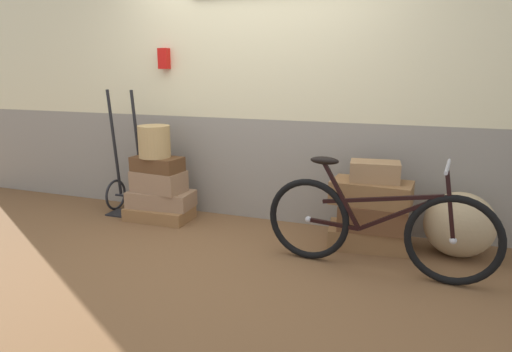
# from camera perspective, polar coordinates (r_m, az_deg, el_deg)

# --- Properties ---
(ground) EXTENTS (9.53, 5.20, 0.06)m
(ground) POSITION_cam_1_polar(r_m,az_deg,el_deg) (3.93, -4.21, -9.01)
(ground) COLOR brown
(station_building) EXTENTS (7.53, 0.74, 2.81)m
(station_building) POSITION_cam_1_polar(r_m,az_deg,el_deg) (4.41, 0.25, 12.69)
(station_building) COLOR gray
(station_building) RESTS_ON ground
(suitcase_0) EXTENTS (0.64, 0.39, 0.12)m
(suitcase_0) POSITION_cam_1_polar(r_m,az_deg,el_deg) (4.60, -12.16, -4.65)
(suitcase_0) COLOR olive
(suitcase_0) RESTS_ON ground
(suitcase_1) EXTENTS (0.66, 0.38, 0.16)m
(suitcase_1) POSITION_cam_1_polar(r_m,az_deg,el_deg) (4.58, -11.96, -2.86)
(suitcase_1) COLOR #937051
(suitcase_1) RESTS_ON suitcase_0
(suitcase_2) EXTENTS (0.53, 0.34, 0.21)m
(suitcase_2) POSITION_cam_1_polar(r_m,az_deg,el_deg) (4.54, -12.26, -0.64)
(suitcase_2) COLOR #937051
(suitcase_2) RESTS_ON suitcase_1
(suitcase_3) EXTENTS (0.51, 0.32, 0.14)m
(suitcase_3) POSITION_cam_1_polar(r_m,az_deg,el_deg) (4.50, -12.44, 1.49)
(suitcase_3) COLOR brown
(suitcase_3) RESTS_ON suitcase_2
(suitcase_4) EXTENTS (0.68, 0.45, 0.17)m
(suitcase_4) POSITION_cam_1_polar(r_m,az_deg,el_deg) (3.94, 13.98, -7.47)
(suitcase_4) COLOR olive
(suitcase_4) RESTS_ON ground
(suitcase_5) EXTENTS (0.57, 0.38, 0.21)m
(suitcase_5) POSITION_cam_1_polar(r_m,az_deg,el_deg) (3.86, 14.60, -4.96)
(suitcase_5) COLOR brown
(suitcase_5) RESTS_ON suitcase_4
(suitcase_6) EXTENTS (0.66, 0.39, 0.19)m
(suitcase_6) POSITION_cam_1_polar(r_m,az_deg,el_deg) (3.81, 14.45, -2.05)
(suitcase_6) COLOR olive
(suitcase_6) RESTS_ON suitcase_5
(suitcase_7) EXTENTS (0.41, 0.28, 0.17)m
(suitcase_7) POSITION_cam_1_polar(r_m,az_deg,el_deg) (3.77, 14.87, 0.55)
(suitcase_7) COLOR #9E754C
(suitcase_7) RESTS_ON suitcase_6
(wicker_basket) EXTENTS (0.31, 0.31, 0.31)m
(wicker_basket) POSITION_cam_1_polar(r_m,az_deg,el_deg) (4.46, -12.80, 4.30)
(wicker_basket) COLOR tan
(wicker_basket) RESTS_ON suitcase_3
(luggage_trolley) EXTENTS (0.37, 0.38, 1.27)m
(luggage_trolley) POSITION_cam_1_polar(r_m,az_deg,el_deg) (4.86, -15.98, -1.19)
(luggage_trolley) COLOR black
(luggage_trolley) RESTS_ON ground
(burlap_sack) EXTENTS (0.54, 0.46, 0.53)m
(burlap_sack) POSITION_cam_1_polar(r_m,az_deg,el_deg) (3.93, 24.45, -5.64)
(burlap_sack) COLOR tan
(burlap_sack) RESTS_ON ground
(bicycle) EXTENTS (1.69, 0.46, 0.85)m
(bicycle) POSITION_cam_1_polar(r_m,az_deg,el_deg) (3.41, 14.92, -6.18)
(bicycle) COLOR black
(bicycle) RESTS_ON ground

